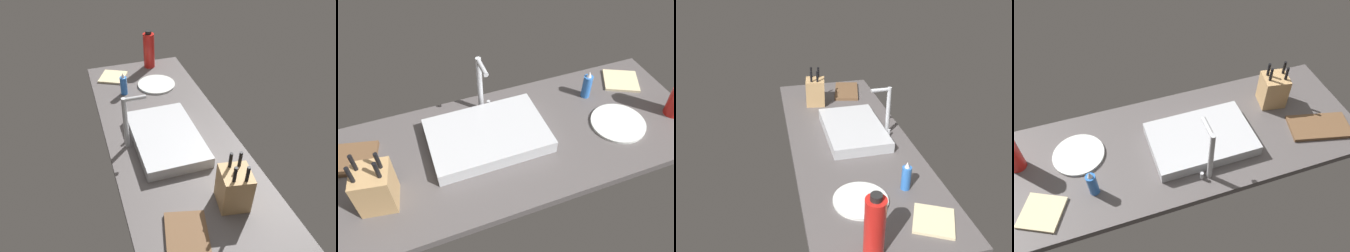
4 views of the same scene
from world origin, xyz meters
The scene contains 8 objects.
countertop_slab centered at (0.00, 0.00, 1.75)cm, with size 172.58×65.06×3.50cm, color #514C4C.
sink_basin centered at (-6.12, 3.64, 6.42)cm, with size 48.40×31.83×5.84cm, color #B7BABF.
faucet centered at (-2.66, 21.68, 19.49)cm, with size 5.50×11.64×28.04cm.
knife_block centered at (-51.19, -10.82, 12.31)cm, with size 14.35×13.89×24.03cm.
cutting_board centered at (-65.29, 13.60, 4.40)cm, with size 29.56×16.03×1.80cm, color brown.
soap_bottle centered at (46.49, 14.30, 9.68)cm, with size 4.28×4.28×14.18cm.
dinner_plate centered at (50.48, -7.51, 4.10)cm, with size 23.88×23.88×1.20cm, color silver.
dish_towel centered at (68.74, 17.48, 4.10)cm, with size 16.57×15.97×1.20cm, color beige.
Camera 4 is at (36.35, 100.68, 134.35)cm, focal length 37.32 mm.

